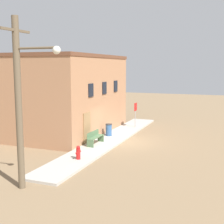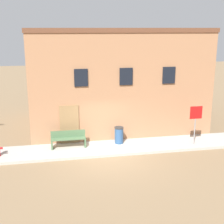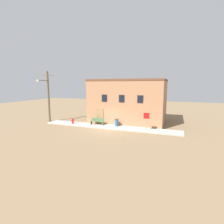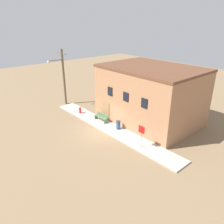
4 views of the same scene
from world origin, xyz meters
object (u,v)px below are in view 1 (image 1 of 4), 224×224
(bench, at_px, (95,138))
(utility_pole, at_px, (21,99))
(stop_sign, at_px, (135,110))
(fire_hydrant, at_px, (78,152))
(trash_bin, at_px, (109,130))

(bench, bearing_deg, utility_pole, -178.92)
(stop_sign, bearing_deg, bench, 173.35)
(bench, bearing_deg, fire_hydrant, -170.98)
(fire_hydrant, height_order, utility_pole, utility_pole)
(stop_sign, xyz_separation_m, trash_bin, (-3.89, 0.86, -0.99))
(bench, relative_size, utility_pole, 0.24)
(fire_hydrant, relative_size, bench, 0.43)
(fire_hydrant, xyz_separation_m, trash_bin, (6.08, 0.63, 0.07))
(bench, xyz_separation_m, trash_bin, (2.68, 0.09, 0.00))
(fire_hydrant, distance_m, stop_sign, 10.03)
(fire_hydrant, distance_m, bench, 3.45)
(fire_hydrant, bearing_deg, stop_sign, -1.29)
(stop_sign, height_order, bench, stop_sign)
(bench, distance_m, utility_pole, 8.36)
(bench, xyz_separation_m, utility_pole, (-7.68, -0.14, 3.31))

